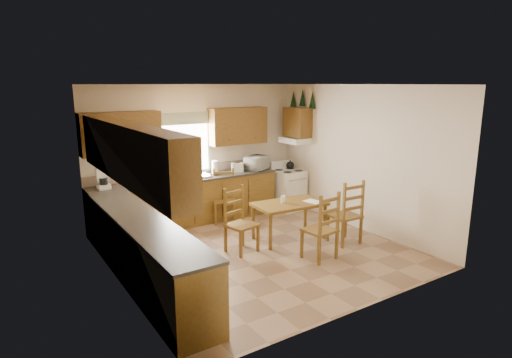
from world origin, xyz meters
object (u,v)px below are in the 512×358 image
chair_near_left (320,226)px  chair_far_left (242,221)px  microwave (257,163)px  chair_far_right (224,197)px  stove (288,190)px  chair_near_right (345,212)px  dining_table (289,221)px

chair_near_left → chair_far_left: bearing=-51.1°
microwave → chair_far_right: 1.11m
chair_far_left → chair_far_right: size_ratio=1.01×
stove → microwave: (-0.67, 0.24, 0.64)m
chair_near_right → chair_far_right: chair_near_right is taller
dining_table → chair_near_left: 0.99m
microwave → chair_far_right: (-0.94, -0.27, -0.54)m
stove → chair_far_right: 1.61m
chair_far_left → microwave: bearing=38.7°
chair_near_left → chair_far_left: (-0.88, 0.90, -0.01)m
stove → dining_table: stove is taller
chair_near_left → chair_near_right: (0.83, 0.29, 0.02)m
stove → chair_near_left: bearing=-119.9°
stove → chair_far_right: (-1.61, -0.02, 0.10)m
dining_table → stove: bearing=57.2°
chair_near_left → chair_near_right: bearing=-166.1°
microwave → chair_near_right: microwave is taller
chair_far_left → stove: bearing=23.8°
microwave → dining_table: size_ratio=0.39×
chair_near_left → microwave: bearing=-107.5°
stove → chair_far_left: (-2.12, -1.53, 0.11)m
microwave → chair_far_left: bearing=-154.2°
microwave → chair_near_left: (-0.57, -2.68, -0.52)m
chair_near_right → chair_far_left: size_ratio=1.05×
chair_far_right → chair_near_left: bearing=-56.3°
chair_near_left → dining_table: bearing=-103.6°
microwave → chair_far_right: bearing=170.9°
stove → microwave: 0.96m
chair_far_left → chair_far_right: (0.51, 1.51, -0.01)m
microwave → dining_table: (-0.43, -1.71, -0.73)m
chair_near_right → chair_far_right: 2.43m
dining_table → chair_near_right: chair_near_right is taller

